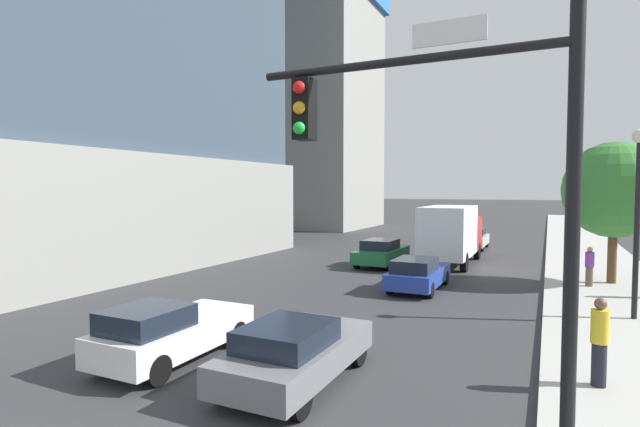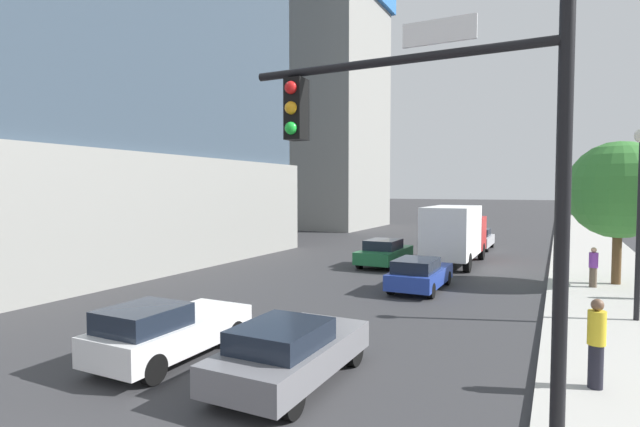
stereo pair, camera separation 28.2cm
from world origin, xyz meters
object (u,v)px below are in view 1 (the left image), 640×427
object	(u,v)px
construction_building	(301,92)
box_truck	(451,232)
traffic_light_pole	(449,156)
pedestrian_yellow_shirt	(600,341)
street_lamp	(638,195)
street_tree	(614,190)
car_white	(170,331)
car_gray	(295,351)
pedestrian_purple_shirt	(590,266)
car_blue	(418,273)
car_green	(381,252)
car_silver	(472,239)

from	to	relation	value
construction_building	box_truck	world-z (taller)	construction_building
traffic_light_pole	pedestrian_yellow_shirt	xyz separation A→B (m)	(2.36, 3.61, -3.56)
street_lamp	box_truck	distance (m)	11.95
traffic_light_pole	street_tree	xyz separation A→B (m)	(3.85, 16.16, -0.54)
construction_building	car_white	bearing A→B (deg)	-66.27
traffic_light_pole	car_gray	xyz separation A→B (m)	(-3.41, 1.39, -3.94)
construction_building	pedestrian_purple_shirt	size ratio (longest dim) A/B	22.79
car_gray	pedestrian_purple_shirt	world-z (taller)	pedestrian_purple_shirt
car_blue	box_truck	world-z (taller)	box_truck
street_lamp	pedestrian_purple_shirt	distance (m)	5.94
traffic_light_pole	pedestrian_purple_shirt	xyz separation A→B (m)	(2.94, 14.98, -3.66)
construction_building	pedestrian_yellow_shirt	world-z (taller)	construction_building
street_lamp	car_green	bearing A→B (deg)	145.27
car_green	street_lamp	bearing A→B (deg)	-34.73
traffic_light_pole	pedestrian_yellow_shirt	distance (m)	5.59
pedestrian_yellow_shirt	car_gray	bearing A→B (deg)	-158.91
car_silver	pedestrian_purple_shirt	xyz separation A→B (m)	(6.35, -12.11, 0.28)
traffic_light_pole	street_tree	bearing A→B (deg)	76.61
street_tree	car_green	distance (m)	11.17
car_gray	car_silver	xyz separation A→B (m)	(-0.00, 25.70, -0.00)
pedestrian_purple_shirt	car_gray	bearing A→B (deg)	-115.03
construction_building	car_gray	xyz separation A→B (m)	(20.54, -38.99, -14.29)
construction_building	car_green	bearing A→B (deg)	-53.38
car_gray	pedestrian_yellow_shirt	distance (m)	6.19
car_green	car_blue	bearing A→B (deg)	-57.98
construction_building	street_lamp	world-z (taller)	construction_building
pedestrian_purple_shirt	car_silver	bearing A→B (deg)	117.66
pedestrian_yellow_shirt	traffic_light_pole	bearing A→B (deg)	-123.18
car_white	car_green	world-z (taller)	car_white
car_green	car_gray	bearing A→B (deg)	-78.08
car_green	pedestrian_purple_shirt	xyz separation A→B (m)	(9.69, -2.26, 0.26)
street_lamp	car_silver	distance (m)	18.91
car_blue	car_gray	bearing A→B (deg)	-90.00
car_blue	car_green	xyz separation A→B (m)	(-3.34, 5.35, 0.04)
car_gray	pedestrian_yellow_shirt	xyz separation A→B (m)	(5.77, 2.22, 0.38)
construction_building	car_gray	bearing A→B (deg)	-62.22
box_truck	pedestrian_purple_shirt	bearing A→B (deg)	-33.55
car_blue	car_silver	bearing A→B (deg)	90.00
car_white	box_truck	size ratio (longest dim) A/B	0.59
traffic_light_pole	pedestrian_purple_shirt	bearing A→B (deg)	78.89
car_white	car_green	size ratio (longest dim) A/B	0.92
car_blue	pedestrian_purple_shirt	bearing A→B (deg)	25.95
street_lamp	street_tree	xyz separation A→B (m)	(0.03, 6.25, 0.15)
car_white	pedestrian_purple_shirt	size ratio (longest dim) A/B	2.54
car_gray	car_white	bearing A→B (deg)	-177.76
car_gray	car_white	xyz separation A→B (m)	(-3.34, -0.13, 0.03)
traffic_light_pole	car_green	distance (m)	18.92
car_silver	street_lamp	bearing A→B (deg)	-67.19
car_silver	car_green	bearing A→B (deg)	-108.76
car_white	pedestrian_yellow_shirt	xyz separation A→B (m)	(9.11, 2.36, 0.36)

